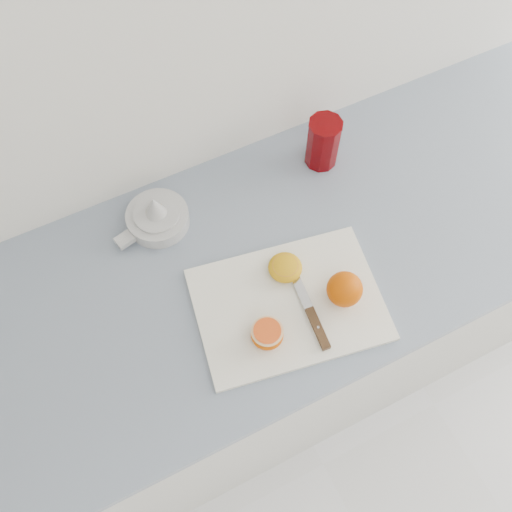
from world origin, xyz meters
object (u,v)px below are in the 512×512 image
object	(u,v)px
red_tumbler	(323,144)
cutting_board	(289,304)
citrus_juicer	(157,217)
counter	(274,324)
half_orange	(267,334)

from	to	relation	value
red_tumbler	cutting_board	bearing A→B (deg)	-129.35
citrus_juicer	counter	bearing A→B (deg)	-41.82
citrus_juicer	red_tumbler	distance (m)	0.42
counter	citrus_juicer	distance (m)	0.55
counter	half_orange	distance (m)	0.52
cutting_board	citrus_juicer	size ratio (longest dim) A/B	2.16
cutting_board	half_orange	bearing A→B (deg)	-147.81
counter	citrus_juicer	world-z (taller)	citrus_juicer
half_orange	red_tumbler	xyz separation A→B (m)	(0.32, 0.35, 0.03)
counter	red_tumbler	distance (m)	0.57
counter	red_tumbler	bearing A→B (deg)	41.41
half_orange	counter	bearing A→B (deg)	55.09
cutting_board	citrus_juicer	bearing A→B (deg)	118.48
half_orange	cutting_board	bearing A→B (deg)	32.19
counter	cutting_board	xyz separation A→B (m)	(-0.04, -0.12, 0.45)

